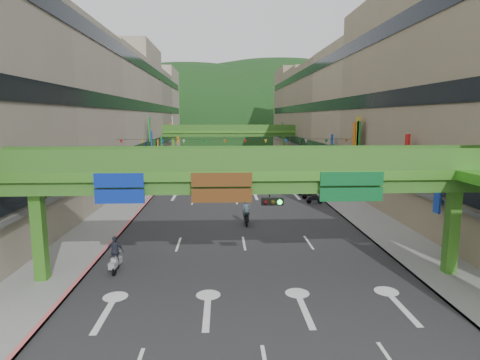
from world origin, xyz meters
name	(u,v)px	position (x,y,z in m)	size (l,w,h in m)	color
ground	(261,339)	(0.00, 0.00, 0.00)	(320.00, 320.00, 0.00)	black
road_slab	(231,171)	(0.00, 50.00, 0.01)	(18.00, 140.00, 0.02)	#28282B
sidewalk_left	(163,171)	(-11.00, 50.00, 0.07)	(4.00, 140.00, 0.15)	gray
sidewalk_right	(298,170)	(11.00, 50.00, 0.07)	(4.00, 140.00, 0.15)	gray
curb_left	(175,170)	(-9.10, 50.00, 0.09)	(0.20, 140.00, 0.18)	#CC5959
curb_right	(287,170)	(9.10, 50.00, 0.09)	(0.20, 140.00, 0.18)	gray
building_row_left	(110,112)	(-18.93, 50.00, 9.46)	(12.80, 95.00, 19.00)	#9E937F
building_row_right	(348,112)	(18.93, 50.00, 9.46)	(12.80, 95.00, 19.00)	gray
overpass_near	(270,185)	(0.93, 5.38, 5.21)	(28.00, 12.27, 7.10)	#4C9E2D
overpass_far	(229,133)	(0.00, 65.00, 5.40)	(28.00, 2.20, 7.10)	#4C9E2D
hill_left	(190,137)	(-15.00, 160.00, 0.00)	(168.00, 140.00, 112.00)	#1C4419
hill_right	(276,135)	(25.00, 180.00, 0.00)	(208.00, 176.00, 128.00)	#1C4419
bunting_string	(235,141)	(0.00, 30.00, 5.96)	(26.00, 0.36, 0.47)	black
scooter_rider_near	(246,213)	(0.46, 16.81, 0.97)	(0.63, 1.60, 2.08)	black
scooter_rider_mid	(255,181)	(2.59, 33.33, 0.96)	(0.82, 1.60, 1.89)	black
scooter_rider_left	(115,254)	(-7.50, 7.20, 1.05)	(1.06, 1.60, 2.09)	#95949B
scooter_rider_far	(196,164)	(-5.80, 50.96, 0.96)	(0.83, 1.60, 1.92)	maroon
parked_scooter_row	(303,189)	(7.80, 30.00, 0.52)	(1.60, 11.55, 1.08)	black
car_silver	(212,168)	(-3.08, 47.85, 0.69)	(1.47, 4.20, 1.38)	#9B9AA2
car_yellow	(229,167)	(-0.30, 49.54, 0.68)	(1.61, 4.00, 1.36)	#C76600
pedestrian_red	(322,186)	(9.80, 29.70, 0.93)	(0.91, 0.71, 1.87)	red
pedestrian_dark	(450,249)	(12.20, 8.00, 0.79)	(0.93, 0.39, 1.58)	#212229
pedestrian_blue	(322,186)	(9.80, 29.67, 0.93)	(0.87, 0.56, 1.86)	#3C5060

